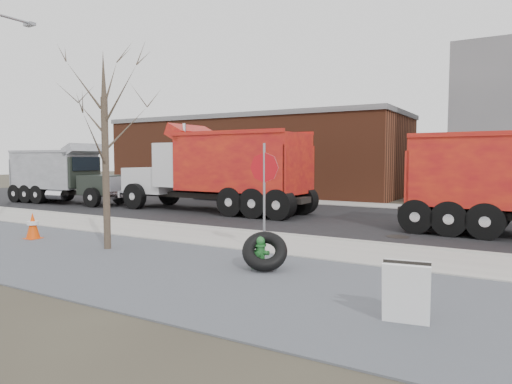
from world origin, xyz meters
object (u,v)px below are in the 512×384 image
Objects in this scene: sandwich_board at (406,292)px; dump_truck_red_b at (218,168)px; truck_tire at (265,251)px; fire_hydrant at (260,254)px; dump_truck_grey at (65,174)px; stop_sign at (264,179)px.

dump_truck_red_b is (-10.35, 10.07, 1.50)m from sandwich_board.
truck_tire is 10.98m from dump_truck_red_b.
truck_tire reaches higher than fire_hydrant.
dump_truck_grey reaches higher than truck_tire.
stop_sign reaches higher than sandwich_board.
fire_hydrant is 17.88m from dump_truck_grey.
truck_tire is at bearing -30.45° from fire_hydrant.
dump_truck_grey is (-19.75, 9.17, 1.11)m from sandwich_board.
stop_sign is at bearing -24.72° from dump_truck_grey.
dump_truck_red_b is at bearing 123.16° from fire_hydrant.
fire_hydrant is 0.11× the size of dump_truck_grey.
stop_sign is 3.04× the size of sandwich_board.
dump_truck_red_b is 1.34× the size of dump_truck_grey.
fire_hydrant is at bearing -47.39° from stop_sign.
fire_hydrant is 0.58× the size of truck_tire.
stop_sign is 0.30× the size of dump_truck_red_b.
dump_truck_red_b is (-6.87, 8.23, 1.65)m from fire_hydrant.
truck_tire is at bearing 143.01° from sandwich_board.
truck_tire is 1.39× the size of sandwich_board.
stop_sign is (-0.64, 1.31, 1.56)m from fire_hydrant.
dump_truck_grey is (-15.62, 6.02, -0.30)m from stop_sign.
dump_truck_red_b is 9.44m from dump_truck_grey.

